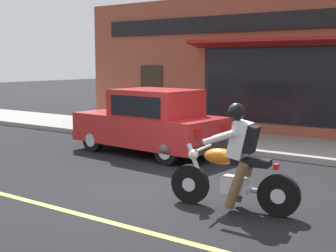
# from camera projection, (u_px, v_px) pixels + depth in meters

# --- Properties ---
(ground_plane) EXTENTS (80.00, 80.00, 0.00)m
(ground_plane) POSITION_uv_depth(u_px,v_px,m) (167.00, 190.00, 8.12)
(ground_plane) COLOR black
(sidewalk_curb) EXTENTS (2.60, 22.00, 0.14)m
(sidewalk_curb) POSITION_uv_depth(u_px,v_px,m) (180.00, 135.00, 13.77)
(sidewalk_curb) COLOR gray
(sidewalk_curb) RESTS_ON ground
(storefront_building) EXTENTS (1.25, 11.58, 4.20)m
(storefront_building) POSITION_uv_depth(u_px,v_px,m) (242.00, 66.00, 14.03)
(storefront_building) COLOR brown
(storefront_building) RESTS_ON ground
(motorcycle_with_rider) EXTENTS (0.65, 2.01, 1.62)m
(motorcycle_with_rider) POSITION_uv_depth(u_px,v_px,m) (234.00, 166.00, 6.97)
(motorcycle_with_rider) COLOR black
(motorcycle_with_rider) RESTS_ON ground
(car_hatchback) EXTENTS (1.92, 3.89, 1.57)m
(car_hatchback) POSITION_uv_depth(u_px,v_px,m) (150.00, 122.00, 11.28)
(car_hatchback) COLOR black
(car_hatchback) RESTS_ON ground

